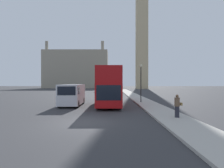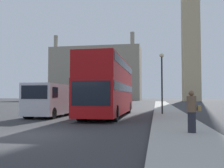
# 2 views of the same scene
# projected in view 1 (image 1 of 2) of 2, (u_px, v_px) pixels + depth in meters

# --- Properties ---
(ground_plane) EXTENTS (300.00, 300.00, 0.00)m
(ground_plane) POSITION_uv_depth(u_px,v_px,m) (83.00, 122.00, 11.60)
(ground_plane) COLOR #333335
(sidewalk_strip) EXTENTS (2.63, 120.00, 0.15)m
(sidewalk_strip) POSITION_uv_depth(u_px,v_px,m) (177.00, 121.00, 11.61)
(sidewalk_strip) COLOR #ADA89E
(sidewalk_strip) RESTS_ON ground_plane
(clock_tower) EXTENTS (5.54, 5.71, 69.45)m
(clock_tower) POSITION_uv_depth(u_px,v_px,m) (141.00, 13.00, 81.73)
(clock_tower) COLOR tan
(clock_tower) RESTS_ON ground_plane
(building_block_distant) EXTENTS (33.80, 12.53, 24.26)m
(building_block_distant) POSITION_uv_depth(u_px,v_px,m) (76.00, 70.00, 94.95)
(building_block_distant) COLOR #9E937F
(building_block_distant) RESTS_ON ground_plane
(red_double_decker_bus) EXTENTS (2.59, 10.88, 4.27)m
(red_double_decker_bus) POSITION_uv_depth(u_px,v_px,m) (109.00, 85.00, 21.28)
(red_double_decker_bus) COLOR #A80F11
(red_double_decker_bus) RESTS_ON ground_plane
(white_van) EXTENTS (2.20, 5.10, 2.45)m
(white_van) POSITION_uv_depth(u_px,v_px,m) (72.00, 94.00, 20.00)
(white_van) COLOR silver
(white_van) RESTS_ON ground_plane
(pedestrian) EXTENTS (0.52, 0.36, 1.64)m
(pedestrian) POSITION_uv_depth(u_px,v_px,m) (177.00, 106.00, 12.48)
(pedestrian) COLOR #23232D
(pedestrian) RESTS_ON sidewalk_strip
(street_lamp) EXTENTS (0.36, 0.36, 4.89)m
(street_lamp) POSITION_uv_depth(u_px,v_px,m) (141.00, 77.00, 22.70)
(street_lamp) COLOR black
(street_lamp) RESTS_ON sidewalk_strip
(parked_sedan) EXTENTS (1.79, 4.73, 1.40)m
(parked_sedan) POSITION_uv_depth(u_px,v_px,m) (98.00, 90.00, 50.80)
(parked_sedan) COLOR maroon
(parked_sedan) RESTS_ON ground_plane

